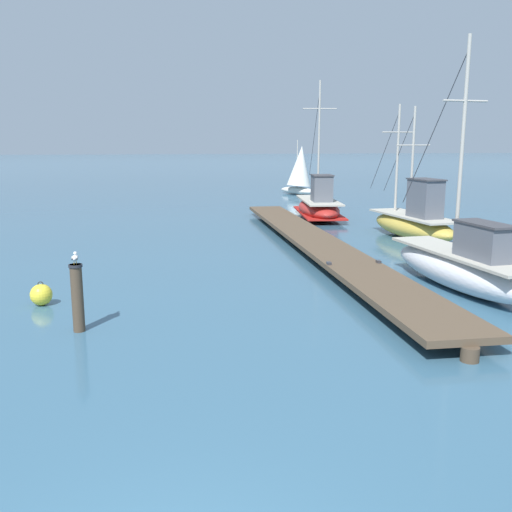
{
  "coord_description": "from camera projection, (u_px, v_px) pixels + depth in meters",
  "views": [
    {
      "loc": [
        0.07,
        -4.24,
        4.15
      ],
      "look_at": [
        2.46,
        9.25,
        1.4
      ],
      "focal_mm": 39.86,
      "sensor_mm": 36.0,
      "label": 1
    }
  ],
  "objects": [
    {
      "name": "floating_dock",
      "position": [
        315.0,
        241.0,
        22.11
      ],
      "size": [
        2.23,
        23.53,
        0.53
      ],
      "color": "brown",
      "rests_on": "ground"
    },
    {
      "name": "fishing_boat_0",
      "position": [
        462.0,
        266.0,
        16.18
      ],
      "size": [
        2.04,
        6.68,
        7.03
      ],
      "color": "silver",
      "rests_on": "ground"
    },
    {
      "name": "distant_sailboat",
      "position": [
        300.0,
        170.0,
        45.41
      ],
      "size": [
        2.96,
        3.87,
        4.32
      ],
      "color": "silver",
      "rests_on": "ground"
    },
    {
      "name": "mooring_piling",
      "position": [
        77.0,
        297.0,
        12.54
      ],
      "size": [
        0.3,
        0.3,
        1.53
      ],
      "color": "#4C3D2D",
      "rests_on": "ground"
    },
    {
      "name": "fishing_boat_1",
      "position": [
        414.0,
        221.0,
        24.73
      ],
      "size": [
        2.35,
        7.1,
        5.83
      ],
      "color": "gold",
      "rests_on": "ground"
    },
    {
      "name": "fishing_boat_2",
      "position": [
        319.0,
        206.0,
        31.46
      ],
      "size": [
        2.83,
        6.96,
        7.43
      ],
      "color": "#AD2823",
      "rests_on": "ground"
    },
    {
      "name": "perched_seagull",
      "position": [
        75.0,
        258.0,
        12.37
      ],
      "size": [
        0.15,
        0.38,
        0.27
      ],
      "color": "gold",
      "rests_on": "mooring_piling"
    },
    {
      "name": "mooring_buoy",
      "position": [
        41.0,
        295.0,
        14.67
      ],
      "size": [
        0.56,
        0.56,
        0.63
      ],
      "color": "yellow",
      "rests_on": "ground"
    }
  ]
}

